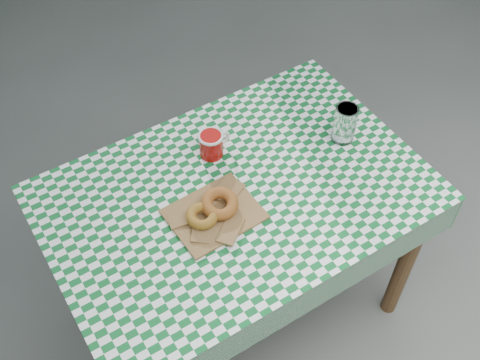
# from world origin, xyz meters

# --- Properties ---
(ground) EXTENTS (60.00, 60.00, 0.00)m
(ground) POSITION_xyz_m (0.00, 0.00, 0.00)
(ground) COLOR #565651
(ground) RESTS_ON ground
(table) EXTENTS (1.20, 0.82, 0.75)m
(table) POSITION_xyz_m (-0.02, 0.10, 0.38)
(table) COLOR brown
(table) RESTS_ON ground
(tablecloth) EXTENTS (1.22, 0.84, 0.01)m
(tablecloth) POSITION_xyz_m (-0.02, 0.10, 0.75)
(tablecloth) COLOR #0E5925
(tablecloth) RESTS_ON table
(paper_bag) EXTENTS (0.27, 0.22, 0.01)m
(paper_bag) POSITION_xyz_m (-0.12, 0.07, 0.76)
(paper_bag) COLOR #8A5F3C
(paper_bag) RESTS_ON tablecloth
(bagel_front) EXTENTS (0.12, 0.12, 0.03)m
(bagel_front) POSITION_xyz_m (-0.17, 0.07, 0.79)
(bagel_front) COLOR #9D6920
(bagel_front) RESTS_ON paper_bag
(bagel_back) EXTENTS (0.13, 0.13, 0.04)m
(bagel_back) POSITION_xyz_m (-0.10, 0.07, 0.79)
(bagel_back) COLOR #9A481F
(bagel_back) RESTS_ON paper_bag
(coffee_mug) EXTENTS (0.17, 0.17, 0.09)m
(coffee_mug) POSITION_xyz_m (0.00, 0.29, 0.80)
(coffee_mug) COLOR #9C0C0A
(coffee_mug) RESTS_ON tablecloth
(drinking_glass) EXTENTS (0.10, 0.10, 0.14)m
(drinking_glass) POSITION_xyz_m (0.41, 0.10, 0.82)
(drinking_glass) COLOR white
(drinking_glass) RESTS_ON tablecloth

